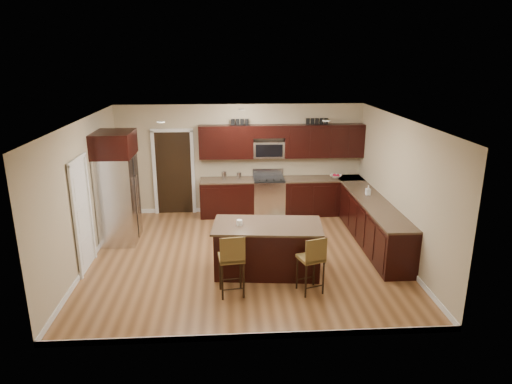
{
  "coord_description": "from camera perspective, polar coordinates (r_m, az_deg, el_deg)",
  "views": [
    {
      "loc": [
        -0.32,
        -8.27,
        3.85
      ],
      "look_at": [
        0.23,
        0.4,
        1.21
      ],
      "focal_mm": 32.0,
      "sensor_mm": 36.0,
      "label": 1
    }
  ],
  "objects": [
    {
      "name": "letter_decor",
      "position": [
        11.03,
        2.77,
        8.78
      ],
      "size": [
        2.2,
        0.03,
        0.15
      ],
      "primitive_type": null,
      "color": "black",
      "rests_on": "upper_cabinets"
    },
    {
      "name": "soap_bottle",
      "position": [
        10.14,
        13.84,
        0.21
      ],
      "size": [
        0.1,
        0.1,
        0.21
      ],
      "primitive_type": "imported",
      "rotation": [
        0.0,
        0.0,
        0.01
      ],
      "color": "#B2B2B2",
      "rests_on": "base_cabinets"
    },
    {
      "name": "microwave",
      "position": [
        11.14,
        1.58,
        5.35
      ],
      "size": [
        0.76,
        0.31,
        0.4
      ],
      "primitive_type": "cube",
      "color": "silver",
      "rests_on": "upper_cabinets"
    },
    {
      "name": "pantry_door",
      "position": [
        8.86,
        -20.93,
        -2.88
      ],
      "size": [
        0.03,
        0.8,
        2.04
      ],
      "primitive_type": "cube",
      "color": "white",
      "rests_on": "floor"
    },
    {
      "name": "stool_right",
      "position": [
        7.62,
        7.07,
        -8.23
      ],
      "size": [
        0.48,
        0.48,
        1.01
      ],
      "rotation": [
        0.0,
        0.0,
        0.31
      ],
      "color": "brown",
      "rests_on": "floor"
    },
    {
      "name": "canister_short",
      "position": [
        11.09,
        -2.14,
        2.03
      ],
      "size": [
        0.11,
        0.11,
        0.17
      ],
      "primitive_type": "cylinder",
      "color": "silver",
      "rests_on": "base_cabinets"
    },
    {
      "name": "island",
      "position": [
        8.37,
        1.4,
        -7.23
      ],
      "size": [
        2.04,
        1.21,
        0.92
      ],
      "rotation": [
        0.0,
        0.0,
        -0.1
      ],
      "color": "black",
      "rests_on": "floor"
    },
    {
      "name": "floor",
      "position": [
        9.12,
        -1.32,
        -8.06
      ],
      "size": [
        6.0,
        6.0,
        0.0
      ],
      "primitive_type": "plane",
      "color": "brown",
      "rests_on": "ground"
    },
    {
      "name": "range",
      "position": [
        11.28,
        1.61,
        -0.53
      ],
      "size": [
        0.76,
        0.64,
        1.11
      ],
      "color": "silver",
      "rests_on": "floor"
    },
    {
      "name": "upper_cabinets",
      "position": [
        11.12,
        3.48,
        6.46
      ],
      "size": [
        4.0,
        0.33,
        0.8
      ],
      "color": "black",
      "rests_on": "wall_back"
    },
    {
      "name": "wall_left",
      "position": [
        9.04,
        -20.73,
        -0.28
      ],
      "size": [
        0.0,
        5.5,
        5.5
      ],
      "primitive_type": "plane",
      "rotation": [
        1.57,
        0.0,
        1.57
      ],
      "color": "tan",
      "rests_on": "floor"
    },
    {
      "name": "wall_right",
      "position": [
        9.25,
        17.53,
        0.41
      ],
      "size": [
        0.0,
        5.5,
        5.5
      ],
      "primitive_type": "plane",
      "rotation": [
        1.57,
        0.0,
        -1.57
      ],
      "color": "tan",
      "rests_on": "floor"
    },
    {
      "name": "refrigerator",
      "position": [
        9.91,
        -16.93,
        0.66
      ],
      "size": [
        0.79,
        0.99,
        2.35
      ],
      "color": "silver",
      "rests_on": "floor"
    },
    {
      "name": "base_cabinets",
      "position": [
        10.52,
        8.74,
        -2.09
      ],
      "size": [
        4.02,
        3.96,
        0.92
      ],
      "color": "black",
      "rests_on": "floor"
    },
    {
      "name": "fruit_bowl",
      "position": [
        11.41,
        9.94,
        1.95
      ],
      "size": [
        0.37,
        0.37,
        0.07
      ],
      "primitive_type": "imported",
      "rotation": [
        0.0,
        0.0,
        -0.38
      ],
      "color": "silver",
      "rests_on": "base_cabinets"
    },
    {
      "name": "doorway",
      "position": [
        11.44,
        -10.22,
        2.35
      ],
      "size": [
        0.85,
        0.03,
        2.06
      ],
      "primitive_type": "cube",
      "color": "black",
      "rests_on": "floor"
    },
    {
      "name": "wall_back",
      "position": [
        11.3,
        -1.94,
        4.11
      ],
      "size": [
        6.0,
        0.0,
        6.0
      ],
      "primitive_type": "plane",
      "rotation": [
        1.57,
        0.0,
        0.0
      ],
      "color": "tan",
      "rests_on": "floor"
    },
    {
      "name": "stool_left",
      "position": [
        7.47,
        -3.04,
        -8.27
      ],
      "size": [
        0.45,
        0.45,
        1.09
      ],
      "rotation": [
        0.0,
        0.0,
        0.12
      ],
      "color": "brown",
      "rests_on": "floor"
    },
    {
      "name": "island_jar",
      "position": [
        8.14,
        -2.09,
        -3.85
      ],
      "size": [
        0.1,
        0.1,
        0.1
      ],
      "primitive_type": "cylinder",
      "color": "white",
      "rests_on": "island"
    },
    {
      "name": "ceiling",
      "position": [
        8.35,
        -1.44,
        8.98
      ],
      "size": [
        6.0,
        6.0,
        0.0
      ],
      "primitive_type": "plane",
      "rotation": [
        3.14,
        0.0,
        0.0
      ],
      "color": "silver",
      "rests_on": "wall_back"
    },
    {
      "name": "canister_tall",
      "position": [
        11.08,
        -4.01,
        2.07
      ],
      "size": [
        0.12,
        0.12,
        0.2
      ],
      "primitive_type": "cylinder",
      "color": "silver",
      "rests_on": "base_cabinets"
    },
    {
      "name": "floor_mat",
      "position": [
        10.9,
        4.19,
        -3.79
      ],
      "size": [
        0.95,
        0.75,
        0.01
      ],
      "primitive_type": "cube",
      "rotation": [
        0.0,
        0.0,
        0.25
      ],
      "color": "brown",
      "rests_on": "floor"
    }
  ]
}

